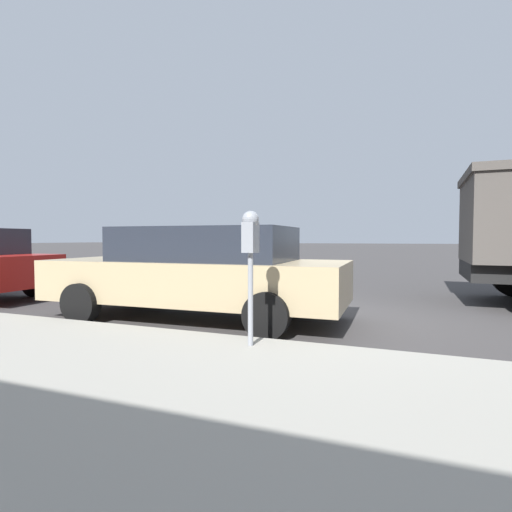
{
  "coord_description": "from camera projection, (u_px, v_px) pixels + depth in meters",
  "views": [
    {
      "loc": [
        -6.73,
        -1.44,
        1.34
      ],
      "look_at": [
        -2.11,
        0.35,
        1.13
      ],
      "focal_mm": 28.0,
      "sensor_mm": 36.0,
      "label": 1
    }
  ],
  "objects": [
    {
      "name": "ground_plane",
      "position": [
        319.0,
        317.0,
        6.85
      ],
      "size": [
        220.0,
        220.0,
        0.0
      ],
      "primitive_type": "plane",
      "color": "#3D3A3A"
    },
    {
      "name": "sidewalk",
      "position": [
        136.0,
        463.0,
        2.27
      ],
      "size": [
        5.42,
        56.0,
        0.13
      ],
      "primitive_type": "cube",
      "color": "#99968C",
      "rests_on": "ground_plane"
    },
    {
      "name": "parking_meter",
      "position": [
        251.0,
        243.0,
        4.48
      ],
      "size": [
        0.21,
        0.19,
        1.52
      ],
      "color": "gray",
      "rests_on": "sidewalk"
    },
    {
      "name": "car_tan",
      "position": [
        198.0,
        271.0,
        6.64
      ],
      "size": [
        2.18,
        5.05,
        1.53
      ],
      "rotation": [
        0.0,
        0.0,
        0.04
      ],
      "color": "tan",
      "rests_on": "ground_plane"
    }
  ]
}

